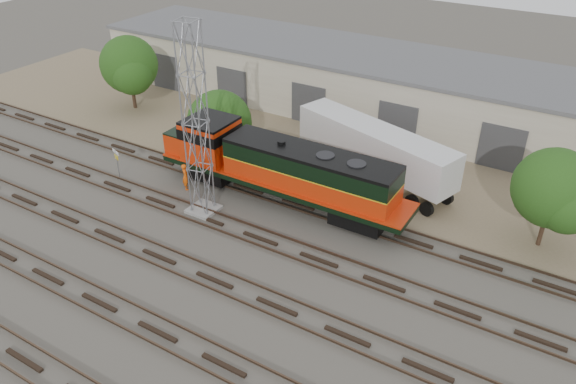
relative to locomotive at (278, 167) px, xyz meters
The scene contains 12 objects.
ground 6.67m from the locomotive, 75.27° to the right, with size 140.00×140.00×0.00m, color #47423A.
dirt_strip 9.46m from the locomotive, 80.06° to the left, with size 80.00×16.00×0.02m, color #726047.
tracks 9.44m from the locomotive, 80.06° to the right, with size 80.00×20.40×0.28m.
warehouse 17.05m from the locomotive, 84.54° to the left, with size 58.40×10.40×5.30m.
locomotive is the anchor object (origin of this frame).
signal_tower 6.13m from the locomotive, 132.22° to the right, with size 1.81×1.81×12.26m.
sign_post 11.76m from the locomotive, 162.83° to the right, with size 0.88×0.36×2.25m.
worker 6.67m from the locomotive, 160.97° to the right, with size 0.69×0.46×1.91m, color #F85A0D.
semi_trailer 7.40m from the locomotive, 52.31° to the left, with size 12.85×6.29×3.90m.
tree_west 20.48m from the locomotive, 161.44° to the left, with size 5.30×5.05×6.60m.
tree_mid 8.58m from the locomotive, 152.68° to the left, with size 5.28×5.02×5.02m.
tree_east 16.65m from the locomotive, 12.04° to the left, with size 4.83×4.60×6.21m.
Camera 1 is at (15.66, -21.14, 19.89)m, focal length 35.00 mm.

